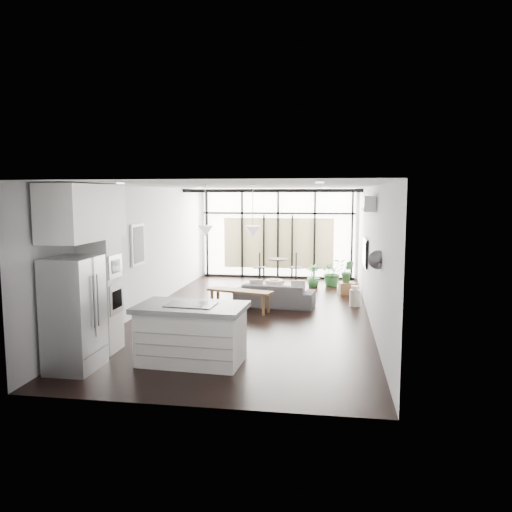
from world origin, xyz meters
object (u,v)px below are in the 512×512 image
(fridge, at_px, (74,314))
(sofa, at_px, (275,291))
(milk_can, at_px, (355,296))
(console_bench, at_px, (240,300))
(island, at_px, (191,334))
(tv, at_px, (365,252))
(pouf, at_px, (274,287))

(fridge, xyz_separation_m, sofa, (2.47, 4.75, -0.49))
(milk_can, bearing_deg, console_bench, -160.88)
(fridge, height_order, milk_can, fridge)
(island, xyz_separation_m, fridge, (-1.64, -0.56, 0.39))
(sofa, distance_m, tv, 2.30)
(fridge, distance_m, tv, 6.74)
(island, distance_m, fridge, 1.78)
(sofa, distance_m, pouf, 1.48)
(island, distance_m, tv, 5.34)
(island, relative_size, console_bench, 1.11)
(pouf, distance_m, tv, 2.82)
(tv, bearing_deg, sofa, -174.40)
(island, relative_size, pouf, 3.57)
(tv, bearing_deg, pouf, 151.11)
(console_bench, xyz_separation_m, pouf, (0.54, 2.08, -0.06))
(island, height_order, milk_can, island)
(island, xyz_separation_m, pouf, (0.65, 5.64, -0.27))
(island, bearing_deg, fridge, -157.85)
(tv, bearing_deg, milk_can, 160.60)
(island, distance_m, sofa, 4.27)
(pouf, bearing_deg, milk_can, -29.77)
(milk_can, bearing_deg, tv, -19.40)
(island, bearing_deg, pouf, 86.80)
(console_bench, distance_m, pouf, 2.15)
(fridge, distance_m, milk_can, 6.67)
(sofa, relative_size, pouf, 3.95)
(sofa, xyz_separation_m, console_bench, (-0.72, -0.62, -0.12))
(milk_can, bearing_deg, pouf, 150.23)
(console_bench, relative_size, pouf, 3.21)
(island, bearing_deg, console_bench, 91.65)
(console_bench, relative_size, milk_can, 3.10)
(fridge, height_order, console_bench, fridge)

